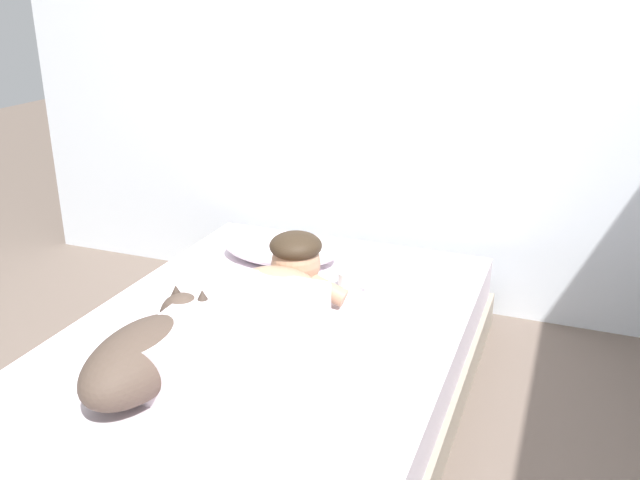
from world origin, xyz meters
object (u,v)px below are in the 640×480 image
person_lying (254,314)px  dog (147,353)px  bed (264,373)px  pillow (280,248)px  coffee_cup (350,281)px  cell_phone (264,359)px

person_lying → dog: 0.39m
bed → pillow: size_ratio=3.84×
person_lying → coffee_cup: bearing=72.0°
bed → dog: size_ratio=3.48×
person_lying → dog: person_lying is taller
bed → person_lying: bearing=-84.4°
pillow → dog: bearing=-88.3°
bed → dog: dog is taller
coffee_cup → bed: bearing=-111.8°
bed → coffee_cup: coffee_cup is taller
cell_phone → dog: bearing=-137.2°
bed → dog: 0.53m
person_lying → dog: bearing=-118.4°
bed → pillow: pillow is taller
person_lying → cell_phone: bearing=-50.8°
bed → cell_phone: 0.26m
pillow → bed: bearing=-71.2°
bed → cell_phone: cell_phone is taller
coffee_cup → cell_phone: size_ratio=0.89×
pillow → dog: (0.03, -1.04, 0.05)m
pillow → cell_phone: size_ratio=3.71×
person_lying → cell_phone: (0.08, -0.10, -0.10)m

